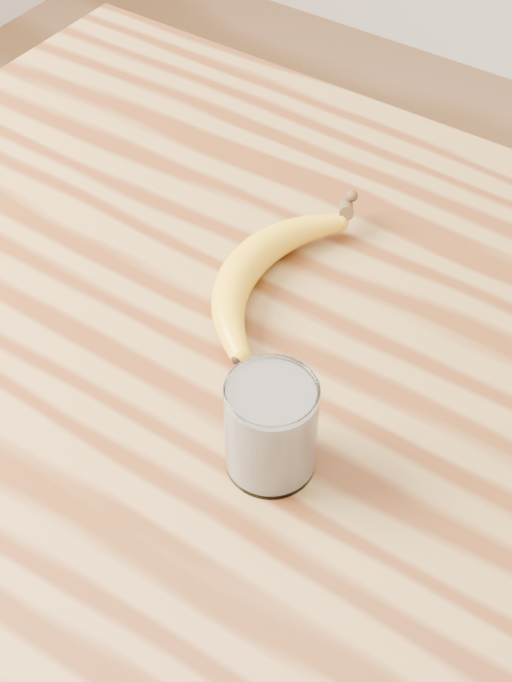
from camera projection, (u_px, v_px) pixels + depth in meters
The scene contains 3 objects.
table at pixel (313, 439), 0.98m from camera, with size 1.20×0.80×0.90m.
smoothie_glass at pixel (271, 427), 0.76m from camera, with size 0.08×0.08×0.09m.
banana at pixel (244, 266), 0.93m from camera, with size 0.12×0.31×0.04m, color gold, non-canonical shape.
Camera 1 is at (0.28, -0.52, 1.55)m, focal length 50.00 mm.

